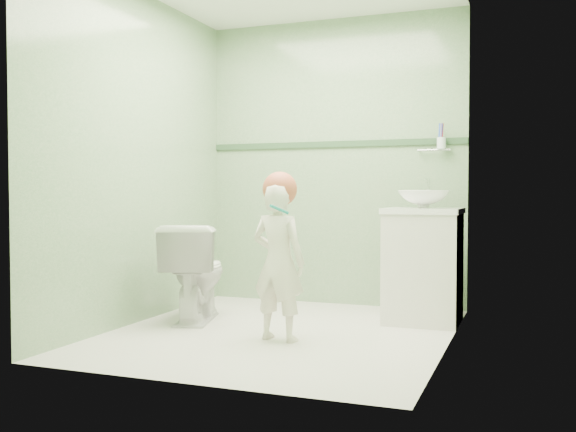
% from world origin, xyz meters
% --- Properties ---
extents(ground, '(2.50, 2.50, 0.00)m').
position_xyz_m(ground, '(0.00, 0.00, 0.00)').
color(ground, silver).
rests_on(ground, ground).
extents(room_shell, '(2.50, 2.54, 2.40)m').
position_xyz_m(room_shell, '(0.00, 0.00, 1.20)').
color(room_shell, '#759F71').
rests_on(room_shell, ground).
extents(trim_stripe, '(2.20, 0.02, 0.05)m').
position_xyz_m(trim_stripe, '(0.00, 1.24, 1.35)').
color(trim_stripe, '#2F4E31').
rests_on(trim_stripe, room_shell).
extents(vanity, '(0.52, 0.50, 0.80)m').
position_xyz_m(vanity, '(0.84, 0.70, 0.40)').
color(vanity, silver).
rests_on(vanity, ground).
extents(counter, '(0.54, 0.52, 0.04)m').
position_xyz_m(counter, '(0.84, 0.70, 0.81)').
color(counter, white).
rests_on(counter, vanity).
extents(basin, '(0.37, 0.37, 0.13)m').
position_xyz_m(basin, '(0.84, 0.70, 0.89)').
color(basin, white).
rests_on(basin, counter).
extents(faucet, '(0.03, 0.13, 0.18)m').
position_xyz_m(faucet, '(0.84, 0.89, 0.97)').
color(faucet, silver).
rests_on(faucet, counter).
extents(cup_holder, '(0.26, 0.07, 0.21)m').
position_xyz_m(cup_holder, '(0.89, 1.18, 1.33)').
color(cup_holder, silver).
rests_on(cup_holder, room_shell).
extents(toilet, '(0.57, 0.78, 0.71)m').
position_xyz_m(toilet, '(-0.74, 0.18, 0.36)').
color(toilet, white).
rests_on(toilet, ground).
extents(toddler, '(0.39, 0.29, 1.00)m').
position_xyz_m(toddler, '(0.07, -0.21, 0.50)').
color(toddler, silver).
rests_on(toddler, ground).
extents(hair_cap, '(0.22, 0.22, 0.22)m').
position_xyz_m(hair_cap, '(0.07, -0.18, 0.96)').
color(hair_cap, '#B95539').
rests_on(hair_cap, toddler).
extents(teal_toothbrush, '(0.11, 0.14, 0.08)m').
position_xyz_m(teal_toothbrush, '(0.12, -0.34, 0.84)').
color(teal_toothbrush, '#138581').
rests_on(teal_toothbrush, toddler).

